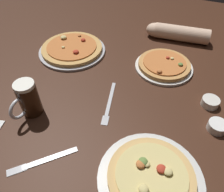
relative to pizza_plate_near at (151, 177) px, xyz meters
The scene contains 10 objects.
ground_plane 0.35m from the pizza_plate_near, 131.82° to the left, with size 2.40×2.40×0.03m, color #3D2114.
pizza_plate_near is the anchor object (origin of this frame).
pizza_plate_far 0.75m from the pizza_plate_near, 138.10° to the left, with size 0.34×0.34×0.05m.
pizza_plate_side 0.56m from the pizza_plate_near, 99.38° to the left, with size 0.27×0.27×0.05m.
beer_mug_dark 0.50m from the pizza_plate_near, behind, with size 0.07×0.13×0.14m.
ramekin_sauce 0.32m from the pizza_plate_near, 58.45° to the left, with size 0.07×0.07×0.03m, color white.
ramekin_butter 0.41m from the pizza_plate_near, 71.07° to the left, with size 0.07×0.07×0.03m, color silver.
fork_left 0.33m from the pizza_plate_near, 135.00° to the left, with size 0.07×0.23×0.01m.
knife_right 0.34m from the pizza_plate_near, 167.16° to the right, with size 0.17×0.17×0.01m.
diner_arm 0.83m from the pizza_plate_near, 96.81° to the left, with size 0.34×0.11×0.08m.
Camera 1 is at (0.24, -0.57, 0.64)m, focal length 35.06 mm.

